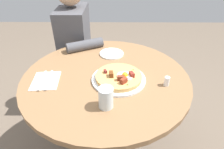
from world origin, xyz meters
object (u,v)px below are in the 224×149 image
(fork, at_px, (42,80))
(knife, at_px, (49,80))
(pizza_plate, at_px, (119,79))
(bread_plate, at_px, (112,54))
(person_seated, at_px, (77,57))
(salt_shaker, at_px, (167,81))
(breakfast_pizza, at_px, (119,77))
(water_glass, at_px, (106,98))
(dining_table, at_px, (106,97))

(fork, bearing_deg, knife, 90.00)
(pizza_plate, relative_size, bread_plate, 1.82)
(person_seated, height_order, bread_plate, person_seated)
(knife, xyz_separation_m, salt_shaker, (0.03, 0.63, 0.02))
(breakfast_pizza, bearing_deg, water_glass, -17.45)
(dining_table, distance_m, knife, 0.36)
(pizza_plate, xyz_separation_m, breakfast_pizza, (0.00, 0.00, 0.02))
(pizza_plate, xyz_separation_m, water_glass, (0.21, -0.06, 0.05))
(pizza_plate, bearing_deg, breakfast_pizza, 40.32)
(fork, bearing_deg, dining_table, 95.35)
(fork, distance_m, knife, 0.04)
(knife, height_order, salt_shaker, salt_shaker)
(fork, bearing_deg, bread_plate, 124.96)
(salt_shaker, bearing_deg, breakfast_pizza, -99.57)
(bread_plate, height_order, knife, bread_plate)
(pizza_plate, relative_size, fork, 1.64)
(fork, xyz_separation_m, water_glass, (0.19, 0.35, 0.04))
(bread_plate, bearing_deg, pizza_plate, 7.83)
(pizza_plate, relative_size, knife, 1.64)
(water_glass, bearing_deg, fork, -118.55)
(bread_plate, relative_size, salt_shaker, 3.19)
(pizza_plate, bearing_deg, person_seated, -150.66)
(pizza_plate, bearing_deg, bread_plate, -172.17)
(bread_plate, relative_size, water_glass, 1.58)
(dining_table, bearing_deg, water_glass, 2.44)
(fork, bearing_deg, person_seated, 169.50)
(dining_table, xyz_separation_m, water_glass, (0.25, 0.01, 0.22))
(bread_plate, bearing_deg, person_seated, -136.49)
(fork, distance_m, salt_shaker, 0.67)
(dining_table, relative_size, person_seated, 0.83)
(bread_plate, bearing_deg, breakfast_pizza, 8.15)
(water_glass, bearing_deg, dining_table, -177.56)
(dining_table, distance_m, breakfast_pizza, 0.21)
(person_seated, bearing_deg, bread_plate, 43.51)
(dining_table, relative_size, knife, 5.25)
(breakfast_pizza, distance_m, fork, 0.42)
(breakfast_pizza, relative_size, bread_plate, 1.55)
(knife, xyz_separation_m, water_glass, (0.20, 0.32, 0.04))
(dining_table, bearing_deg, pizza_plate, 56.42)
(knife, bearing_deg, fork, -90.00)
(fork, relative_size, knife, 1.00)
(person_seated, bearing_deg, knife, -2.52)
(fork, relative_size, water_glass, 1.76)
(bread_plate, distance_m, water_glass, 0.51)
(knife, height_order, water_glass, water_glass)
(water_glass, bearing_deg, salt_shaker, 117.29)
(dining_table, relative_size, water_glass, 9.22)
(dining_table, relative_size, pizza_plate, 3.20)
(dining_table, bearing_deg, salt_shaker, 74.02)
(person_seated, height_order, pizza_plate, person_seated)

